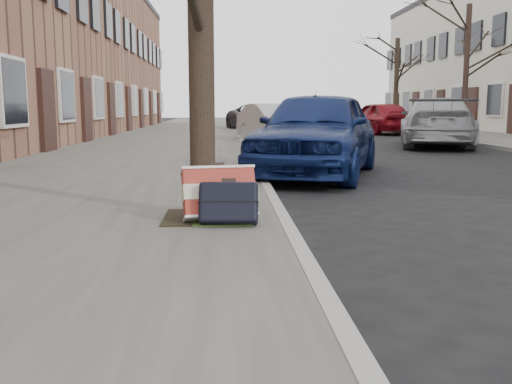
{
  "coord_description": "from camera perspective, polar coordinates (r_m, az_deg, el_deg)",
  "views": [
    {
      "loc": [
        -1.83,
        -4.31,
        1.2
      ],
      "look_at": [
        -1.55,
        0.8,
        0.43
      ],
      "focal_mm": 40.0,
      "sensor_mm": 36.0,
      "label": 1
    }
  ],
  "objects": [
    {
      "name": "suitcase_red",
      "position": [
        5.4,
        -3.71,
        -0.18
      ],
      "size": [
        0.73,
        0.49,
        0.52
      ],
      "primitive_type": "cube",
      "rotation": [
        -0.42,
        0.0,
        0.18
      ],
      "color": "maroon",
      "rests_on": "near_sidewalk"
    },
    {
      "name": "ground",
      "position": [
        4.83,
        19.34,
        -6.32
      ],
      "size": [
        120.0,
        120.0,
        0.0
      ],
      "primitive_type": "plane",
      "color": "black",
      "rests_on": "ground"
    },
    {
      "name": "car_far_front",
      "position": [
        18.07,
        17.56,
        6.64
      ],
      "size": [
        3.41,
        5.4,
        1.46
      ],
      "primitive_type": "imported",
      "rotation": [
        0.0,
        0.0,
        2.85
      ],
      "color": "#919398",
      "rests_on": "ground"
    },
    {
      "name": "suitcase_navy",
      "position": [
        5.2,
        -2.76,
        -1.08
      ],
      "size": [
        0.55,
        0.34,
        0.42
      ],
      "primitive_type": "cube",
      "rotation": [
        -0.42,
        0.0,
        -0.05
      ],
      "color": "black",
      "rests_on": "near_sidewalk"
    },
    {
      "name": "car_near_back",
      "position": [
        27.89,
        0.34,
        7.44
      ],
      "size": [
        3.45,
        5.25,
        1.34
      ],
      "primitive_type": "imported",
      "rotation": [
        0.0,
        0.0,
        0.27
      ],
      "color": "#37373B",
      "rests_on": "ground"
    },
    {
      "name": "near_sidewalk",
      "position": [
        19.43,
        -8.71,
        5.07
      ],
      "size": [
        5.0,
        70.0,
        0.12
      ],
      "primitive_type": "cube",
      "color": "#65635C",
      "rests_on": "ground"
    },
    {
      "name": "car_near_front",
      "position": [
        10.04,
        6.13,
        5.95
      ],
      "size": [
        3.17,
        4.77,
        1.51
      ],
      "primitive_type": "imported",
      "rotation": [
        0.0,
        0.0,
        -0.34
      ],
      "color": "#101E51",
      "rests_on": "ground"
    },
    {
      "name": "far_sidewalk",
      "position": [
        21.61,
        23.41,
        4.8
      ],
      "size": [
        4.0,
        70.0,
        0.12
      ],
      "primitive_type": "cube",
      "color": "slate",
      "rests_on": "ground"
    },
    {
      "name": "car_near_mid",
      "position": [
        18.89,
        1.86,
        6.86
      ],
      "size": [
        2.48,
        4.19,
        1.3
      ],
      "primitive_type": "imported",
      "rotation": [
        0.0,
        0.0,
        0.3
      ],
      "color": "#B7BBBF",
      "rests_on": "ground"
    },
    {
      "name": "car_far_back",
      "position": [
        26.11,
        12.09,
        7.28
      ],
      "size": [
        2.68,
        4.5,
        1.43
      ],
      "primitive_type": "imported",
      "rotation": [
        0.0,
        0.0,
        3.39
      ],
      "color": "maroon",
      "rests_on": "ground"
    },
    {
      "name": "tree_far_b",
      "position": [
        23.11,
        20.26,
        11.31
      ],
      "size": [
        0.21,
        0.21,
        4.82
      ],
      "primitive_type": "cylinder",
      "color": "black",
      "rests_on": "far_sidewalk"
    },
    {
      "name": "dirt_patch",
      "position": [
        5.61,
        -4.84,
        -2.5
      ],
      "size": [
        0.85,
        0.85,
        0.02
      ],
      "primitive_type": "cube",
      "color": "black",
      "rests_on": "near_sidewalk"
    },
    {
      "name": "tree_far_c",
      "position": [
        31.31,
        13.85,
        10.52
      ],
      "size": [
        0.24,
        0.24,
        4.61
      ],
      "primitive_type": "cylinder",
      "color": "black",
      "rests_on": "far_sidewalk"
    }
  ]
}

